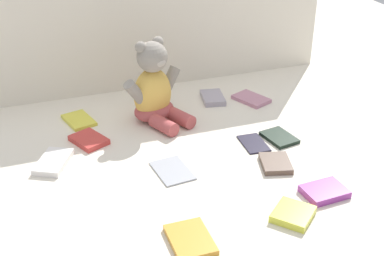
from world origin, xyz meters
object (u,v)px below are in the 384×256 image
(book_case_3, at_px, (254,143))
(book_case_9, at_px, (279,137))
(book_case_8, at_px, (213,98))
(book_case_0, at_px, (53,162))
(book_case_1, at_px, (276,163))
(book_case_10, at_px, (190,240))
(book_case_4, at_px, (293,214))
(book_case_11, at_px, (172,170))
(book_case_7, at_px, (79,120))
(book_case_6, at_px, (251,99))
(book_case_2, at_px, (89,140))
(book_case_5, at_px, (324,192))
(teddy_bear, at_px, (154,91))

(book_case_3, relative_size, book_case_9, 1.04)
(book_case_8, height_order, book_case_9, book_case_8)
(book_case_0, bearing_deg, book_case_3, -160.16)
(book_case_1, height_order, book_case_10, book_case_1)
(book_case_0, bearing_deg, book_case_4, 167.78)
(book_case_9, height_order, book_case_11, book_case_9)
(book_case_1, distance_m, book_case_10, 0.41)
(book_case_4, height_order, book_case_9, book_case_4)
(book_case_7, xyz_separation_m, book_case_10, (0.15, -0.70, 0.00))
(book_case_4, height_order, book_case_11, book_case_4)
(book_case_6, xyz_separation_m, book_case_11, (-0.41, -0.35, -0.00))
(book_case_1, xyz_separation_m, book_case_9, (0.08, 0.14, -0.00))
(book_case_2, xyz_separation_m, book_case_10, (0.14, -0.55, -0.00))
(book_case_0, distance_m, book_case_9, 0.69)
(book_case_2, relative_size, book_case_5, 1.01)
(teddy_bear, xyz_separation_m, book_case_0, (-0.36, -0.18, -0.09))
(book_case_0, distance_m, book_case_10, 0.52)
(book_case_6, xyz_separation_m, book_case_8, (-0.13, 0.05, 0.00))
(book_case_0, xyz_separation_m, book_case_4, (0.53, -0.45, 0.00))
(book_case_3, bearing_deg, book_case_8, 93.35)
(book_case_4, bearing_deg, book_case_10, 139.42)
(book_case_5, height_order, book_case_7, book_case_5)
(book_case_7, relative_size, book_case_10, 0.95)
(book_case_1, xyz_separation_m, book_case_3, (-0.01, 0.14, -0.00))
(teddy_bear, height_order, book_case_1, teddy_bear)
(book_case_2, bearing_deg, book_case_5, -66.65)
(book_case_1, bearing_deg, book_case_8, -73.42)
(book_case_10, bearing_deg, book_case_11, 80.58)
(book_case_3, distance_m, book_case_8, 0.34)
(teddy_bear, relative_size, book_case_3, 2.43)
(book_case_11, bearing_deg, book_case_5, 139.10)
(book_case_1, xyz_separation_m, book_case_8, (-0.01, 0.47, 0.00))
(book_case_4, distance_m, book_case_7, 0.82)
(book_case_5, relative_size, book_case_8, 0.97)
(book_case_0, height_order, book_case_4, book_case_4)
(book_case_6, bearing_deg, teddy_bear, 160.08)
(book_case_3, bearing_deg, book_case_2, 162.03)
(book_case_0, height_order, book_case_5, book_case_5)
(book_case_2, height_order, book_case_8, book_case_8)
(book_case_0, relative_size, book_case_2, 1.21)
(book_case_5, bearing_deg, book_case_4, -68.74)
(book_case_1, bearing_deg, book_case_10, 49.49)
(book_case_2, xyz_separation_m, book_case_7, (-0.01, 0.15, -0.00))
(book_case_1, height_order, book_case_8, book_case_8)
(book_case_6, distance_m, book_case_8, 0.14)
(book_case_6, xyz_separation_m, book_case_9, (-0.04, -0.29, -0.00))
(book_case_7, bearing_deg, book_case_10, 87.46)
(book_case_3, height_order, book_case_4, book_case_4)
(book_case_2, xyz_separation_m, book_case_8, (0.48, 0.16, 0.00))
(book_case_1, xyz_separation_m, book_case_10, (-0.34, -0.23, -0.00))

